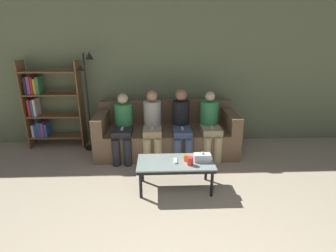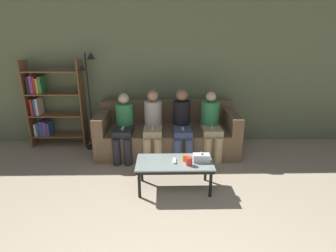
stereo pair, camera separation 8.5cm
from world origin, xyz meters
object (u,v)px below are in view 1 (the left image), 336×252
(tissue_box, at_px, (202,157))
(seated_person_left_end, at_px, (123,125))
(cup_near_left, at_px, (190,161))
(bookshelf, at_px, (46,106))
(standing_lamp, at_px, (88,92))
(coffee_table, at_px, (175,164))
(seated_person_mid_right, at_px, (181,123))
(seated_person_right_end, at_px, (210,123))
(seated_person_mid_left, at_px, (152,123))
(game_remote, at_px, (176,161))
(cup_near_right, at_px, (186,158))
(couch, at_px, (166,134))

(tissue_box, distance_m, seated_person_left_end, 1.56)
(cup_near_left, xyz_separation_m, bookshelf, (-2.44, 1.71, 0.33))
(cup_near_left, bearing_deg, standing_lamp, 136.08)
(coffee_table, height_order, bookshelf, bookshelf)
(seated_person_mid_right, relative_size, seated_person_right_end, 1.04)
(bookshelf, distance_m, standing_lamp, 0.87)
(seated_person_mid_right, bearing_deg, seated_person_mid_left, 178.18)
(game_remote, relative_size, standing_lamp, 0.09)
(game_remote, distance_m, seated_person_mid_right, 1.07)
(seated_person_mid_right, height_order, seated_person_right_end, seated_person_mid_right)
(coffee_table, distance_m, cup_near_right, 0.17)
(couch, bearing_deg, seated_person_mid_right, -45.02)
(tissue_box, bearing_deg, bookshelf, 148.51)
(couch, relative_size, coffee_table, 2.39)
(tissue_box, height_order, seated_person_mid_left, seated_person_mid_left)
(seated_person_mid_left, height_order, seated_person_right_end, seated_person_mid_left)
(couch, relative_size, cup_near_right, 27.80)
(standing_lamp, bearing_deg, seated_person_left_end, -33.18)
(couch, xyz_separation_m, coffee_table, (0.07, -1.28, 0.05))
(game_remote, height_order, seated_person_left_end, seated_person_left_end)
(seated_person_mid_right, bearing_deg, bookshelf, 166.89)
(standing_lamp, distance_m, seated_person_right_end, 2.19)
(tissue_box, bearing_deg, cup_near_right, 177.79)
(tissue_box, distance_m, seated_person_mid_left, 1.25)
(standing_lamp, bearing_deg, game_remote, -45.35)
(bookshelf, height_order, seated_person_right_end, bookshelf)
(couch, height_order, tissue_box, couch)
(couch, relative_size, bookshelf, 1.51)
(tissue_box, height_order, game_remote, tissue_box)
(seated_person_right_end, bearing_deg, tissue_box, -105.94)
(standing_lamp, height_order, seated_person_mid_left, standing_lamp)
(tissue_box, bearing_deg, seated_person_mid_left, 122.67)
(bookshelf, bearing_deg, seated_person_left_end, -21.07)
(cup_near_left, bearing_deg, seated_person_mid_left, 113.38)
(tissue_box, relative_size, game_remote, 1.47)
(game_remote, xyz_separation_m, seated_person_mid_right, (0.17, 1.04, 0.19))
(cup_near_left, height_order, seated_person_right_end, seated_person_right_end)
(game_remote, bearing_deg, couch, 93.31)
(standing_lamp, xyz_separation_m, seated_person_mid_left, (1.12, -0.41, -0.47))
(game_remote, xyz_separation_m, standing_lamp, (-1.44, 1.46, 0.65))
(cup_near_left, height_order, standing_lamp, standing_lamp)
(coffee_table, bearing_deg, cup_near_left, -29.80)
(seated_person_left_end, distance_m, seated_person_right_end, 1.46)
(seated_person_left_end, bearing_deg, game_remote, -52.34)
(seated_person_right_end, bearing_deg, seated_person_left_end, -179.30)
(cup_near_right, relative_size, seated_person_mid_left, 0.08)
(game_remote, bearing_deg, seated_person_left_end, 127.66)
(bookshelf, distance_m, seated_person_mid_right, 2.49)
(cup_near_left, xyz_separation_m, seated_person_right_end, (0.47, 1.17, 0.14))
(seated_person_mid_left, bearing_deg, game_remote, -73.19)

